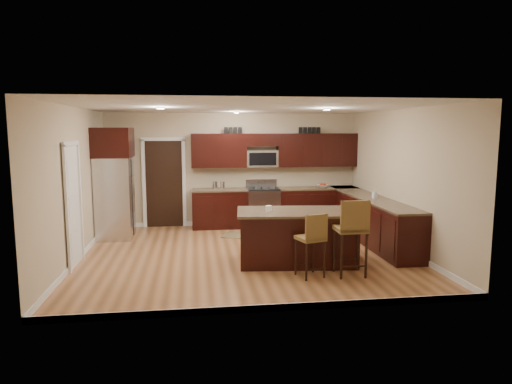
{
  "coord_description": "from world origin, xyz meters",
  "views": [
    {
      "loc": [
        -0.93,
        -8.22,
        2.3
      ],
      "look_at": [
        0.24,
        0.4,
        1.12
      ],
      "focal_mm": 32.0,
      "sensor_mm": 36.0,
      "label": 1
    }
  ],
  "objects": [
    {
      "name": "wall_back",
      "position": [
        0.0,
        2.75,
        1.35
      ],
      "size": [
        6.0,
        0.0,
        6.0
      ],
      "primitive_type": "plane",
      "rotation": [
        1.57,
        0.0,
        0.0
      ],
      "color": "tan",
      "rests_on": "floor"
    },
    {
      "name": "base_cabinets",
      "position": [
        1.9,
        1.45,
        0.46
      ],
      "size": [
        4.02,
        3.96,
        0.92
      ],
      "color": "black",
      "rests_on": "floor"
    },
    {
      "name": "wall_right",
      "position": [
        3.0,
        0.0,
        1.35
      ],
      "size": [
        0.0,
        5.5,
        5.5
      ],
      "primitive_type": "plane",
      "rotation": [
        1.57,
        0.0,
        -1.57
      ],
      "color": "tan",
      "rests_on": "floor"
    },
    {
      "name": "fruit_bowl",
      "position": [
        2.15,
        2.45,
        0.95
      ],
      "size": [
        0.35,
        0.35,
        0.07
      ],
      "primitive_type": "imported",
      "rotation": [
        0.0,
        0.0,
        -0.39
      ],
      "color": "silver",
      "rests_on": "base_cabinets"
    },
    {
      "name": "microwave",
      "position": [
        0.68,
        2.6,
        1.62
      ],
      "size": [
        0.76,
        0.31,
        0.4
      ],
      "primitive_type": "cube",
      "color": "silver",
      "rests_on": "upper_cabinets"
    },
    {
      "name": "stool_mid",
      "position": [
        0.87,
        -1.49,
        0.64
      ],
      "size": [
        0.48,
        0.48,
        1.03
      ],
      "rotation": [
        0.0,
        0.0,
        0.3
      ],
      "color": "brown",
      "rests_on": "floor"
    },
    {
      "name": "canister_short",
      "position": [
        -0.28,
        2.45,
        1.01
      ],
      "size": [
        0.11,
        0.11,
        0.17
      ],
      "primitive_type": "cylinder",
      "color": "silver",
      "rests_on": "base_cabinets"
    },
    {
      "name": "letter_decor",
      "position": [
        0.9,
        2.58,
        2.29
      ],
      "size": [
        2.2,
        0.03,
        0.15
      ],
      "primitive_type": null,
      "color": "black",
      "rests_on": "upper_cabinets"
    },
    {
      "name": "range",
      "position": [
        0.68,
        2.45,
        0.47
      ],
      "size": [
        0.76,
        0.64,
        1.11
      ],
      "color": "silver",
      "rests_on": "floor"
    },
    {
      "name": "island",
      "position": [
        0.81,
        -0.65,
        0.43
      ],
      "size": [
        2.16,
        1.28,
        0.92
      ],
      "rotation": [
        0.0,
        0.0,
        -0.1
      ],
      "color": "black",
      "rests_on": "floor"
    },
    {
      "name": "soap_bottle",
      "position": [
        2.7,
        0.55,
        1.01
      ],
      "size": [
        0.1,
        0.1,
        0.19
      ],
      "primitive_type": "imported",
      "rotation": [
        0.0,
        0.0,
        0.18
      ],
      "color": "#B2B2B2",
      "rests_on": "base_cabinets"
    },
    {
      "name": "ceiling",
      "position": [
        0.0,
        0.0,
        2.7
      ],
      "size": [
        6.0,
        6.0,
        0.0
      ],
      "primitive_type": "plane",
      "rotation": [
        3.14,
        0.0,
        0.0
      ],
      "color": "silver",
      "rests_on": "wall_back"
    },
    {
      "name": "island_jar",
      "position": [
        0.31,
        -0.65,
        0.97
      ],
      "size": [
        0.1,
        0.1,
        0.1
      ],
      "primitive_type": "cylinder",
      "color": "white",
      "rests_on": "island"
    },
    {
      "name": "stool_right",
      "position": [
        1.5,
        -1.5,
        0.77
      ],
      "size": [
        0.47,
        0.47,
        1.23
      ],
      "rotation": [
        0.0,
        0.0,
        -0.01
      ],
      "color": "brown",
      "rests_on": "floor"
    },
    {
      "name": "upper_cabinets",
      "position": [
        1.04,
        2.58,
        1.84
      ],
      "size": [
        4.0,
        0.33,
        0.8
      ],
      "color": "black",
      "rests_on": "wall_back"
    },
    {
      "name": "pantry_door",
      "position": [
        -2.98,
        -0.3,
        1.02
      ],
      "size": [
        0.03,
        0.8,
        2.04
      ],
      "primitive_type": "cube",
      "color": "white",
      "rests_on": "floor"
    },
    {
      "name": "refrigerator",
      "position": [
        -2.62,
        1.7,
        1.21
      ],
      "size": [
        0.79,
        0.93,
        2.35
      ],
      "color": "silver",
      "rests_on": "floor"
    },
    {
      "name": "floor_mat",
      "position": [
        0.17,
        1.49,
        0.01
      ],
      "size": [
        1.14,
        0.97,
        0.01
      ],
      "primitive_type": "cube",
      "rotation": [
        0.0,
        0.0,
        -0.39
      ],
      "color": "brown",
      "rests_on": "floor"
    },
    {
      "name": "canister_tall",
      "position": [
        -0.46,
        2.45,
        1.01
      ],
      "size": [
        0.12,
        0.12,
        0.18
      ],
      "primitive_type": "cylinder",
      "color": "silver",
      "rests_on": "base_cabinets"
    },
    {
      "name": "floor",
      "position": [
        0.0,
        0.0,
        0.0
      ],
      "size": [
        6.0,
        6.0,
        0.0
      ],
      "primitive_type": "plane",
      "color": "#A26B40",
      "rests_on": "ground"
    },
    {
      "name": "doorway",
      "position": [
        -1.65,
        2.73,
        1.03
      ],
      "size": [
        0.85,
        0.03,
        2.06
      ],
      "primitive_type": "cube",
      "color": "black",
      "rests_on": "floor"
    },
    {
      "name": "wall_left",
      "position": [
        -3.0,
        0.0,
        1.35
      ],
      "size": [
        0.0,
        5.5,
        5.5
      ],
      "primitive_type": "plane",
      "rotation": [
        1.57,
        0.0,
        1.57
      ],
      "color": "tan",
      "rests_on": "floor"
    }
  ]
}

